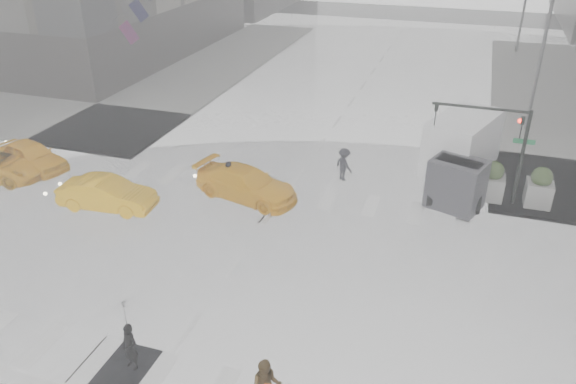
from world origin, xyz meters
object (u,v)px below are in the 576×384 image
(traffic_signal_pole, at_px, (501,137))
(taxi_front, at_px, (31,156))
(box_truck, at_px, (461,153))
(taxi_mid, at_px, (107,194))

(traffic_signal_pole, height_order, taxi_front, traffic_signal_pole)
(box_truck, bearing_deg, taxi_mid, -134.68)
(taxi_mid, height_order, box_truck, box_truck)
(taxi_mid, bearing_deg, box_truck, -69.08)
(taxi_front, height_order, taxi_mid, taxi_front)
(taxi_front, distance_m, box_truck, 21.14)
(taxi_mid, relative_size, box_truck, 0.70)
(traffic_signal_pole, distance_m, taxi_mid, 17.27)
(traffic_signal_pole, xyz_separation_m, taxi_mid, (-16.06, -5.84, -2.51))
(traffic_signal_pole, xyz_separation_m, box_truck, (-1.51, 1.19, -1.48))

